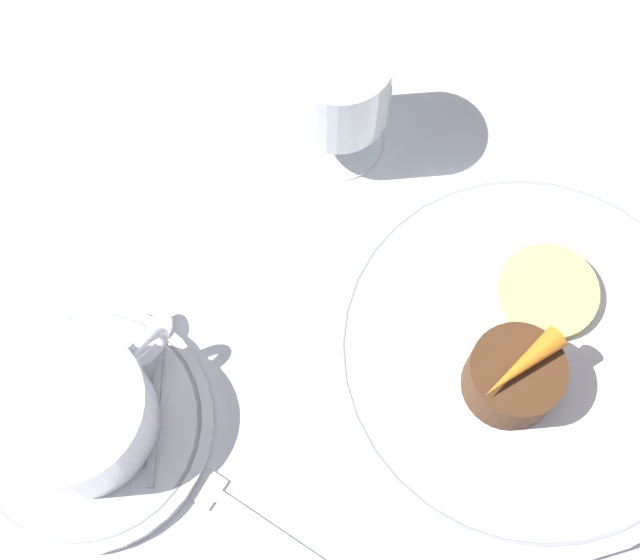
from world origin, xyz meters
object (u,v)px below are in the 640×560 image
(fork, at_px, (251,518))
(dessert_cake, at_px, (513,377))
(dinner_plate, at_px, (529,352))
(wine_glass, at_px, (338,90))
(coffee_cup, at_px, (74,412))

(fork, xyz_separation_m, dessert_cake, (0.18, -0.05, 0.03))
(dessert_cake, bearing_deg, dinner_plate, 9.77)
(dessert_cake, bearing_deg, fork, 162.94)
(wine_glass, relative_size, fork, 0.54)
(wine_glass, bearing_deg, coffee_cup, -171.10)
(coffee_cup, bearing_deg, dessert_cake, -38.68)
(dinner_plate, relative_size, fork, 1.40)
(wine_glass, height_order, dessert_cake, wine_glass)
(wine_glass, distance_m, dessert_cake, 0.22)
(dinner_plate, xyz_separation_m, wine_glass, (0.02, 0.21, 0.06))
(dinner_plate, bearing_deg, wine_glass, 83.86)
(wine_glass, bearing_deg, dessert_cake, -103.66)
(coffee_cup, height_order, wine_glass, wine_glass)
(wine_glass, bearing_deg, fork, -145.25)
(dinner_plate, distance_m, wine_glass, 0.22)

